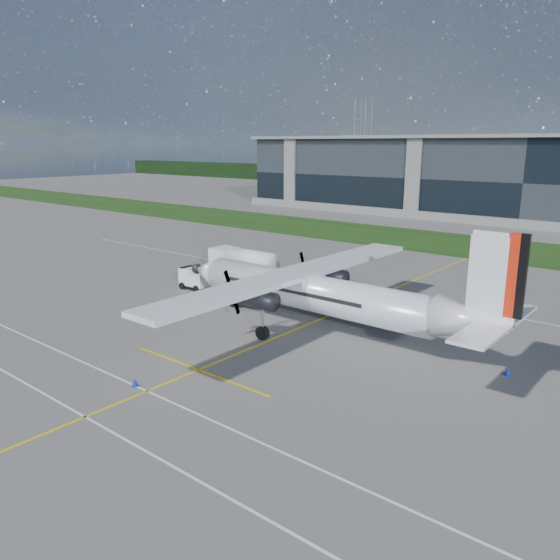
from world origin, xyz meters
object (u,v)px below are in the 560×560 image
turboprop_aircraft (323,273)px  safety_cone_nose_stbd (217,292)px  safety_cone_fwd (188,294)px  safety_cone_portwing (135,382)px  baggage_tug (196,279)px  safety_cone_tail (508,372)px  ground_crew_person (219,291)px  safety_cone_nose_port (195,299)px  pylon_west (362,141)px  fuel_tanker_truck (240,263)px

turboprop_aircraft → safety_cone_nose_stbd: (-13.52, 1.80, -4.24)m
safety_cone_fwd → safety_cone_portwing: (12.48, -15.04, 0.00)m
baggage_tug → safety_cone_fwd: baggage_tug is taller
safety_cone_fwd → safety_cone_nose_stbd: same height
baggage_tug → safety_cone_portwing: 22.38m
safety_cone_tail → safety_cone_nose_stbd: bearing=176.9°
ground_crew_person → safety_cone_fwd: (-3.57, -0.59, -0.79)m
baggage_tug → safety_cone_nose_port: size_ratio=6.86×
safety_cone_portwing → safety_cone_nose_stbd: (-10.79, 17.20, 0.00)m
pylon_west → fuel_tanker_truck: bearing=-63.5°
turboprop_aircraft → fuel_tanker_truck: 18.66m
safety_cone_nose_port → ground_crew_person: bearing=38.5°
fuel_tanker_truck → safety_cone_fwd: 8.71m
safety_cone_portwing → safety_cone_nose_stbd: size_ratio=1.00×
safety_cone_tail → safety_cone_nose_stbd: same height
fuel_tanker_truck → ground_crew_person: fuel_tanker_truck is taller
pylon_west → turboprop_aircraft: size_ratio=1.00×
fuel_tanker_truck → ground_crew_person: bearing=-58.2°
fuel_tanker_truck → safety_cone_tail: (30.40, -7.82, -1.37)m
ground_crew_person → safety_cone_portwing: bearing=-158.5°
safety_cone_nose_stbd → safety_cone_tail: bearing=-3.1°
safety_cone_nose_port → safety_cone_nose_stbd: size_ratio=1.00×
fuel_tanker_truck → ground_crew_person: 9.32m
turboprop_aircraft → safety_cone_nose_stbd: size_ratio=59.83×
turboprop_aircraft → baggage_tug: (-16.72, 2.05, -3.46)m
fuel_tanker_truck → safety_cone_nose_port: 9.90m
baggage_tug → safety_cone_portwing: baggage_tug is taller
baggage_tug → safety_cone_tail: (30.58, -1.74, -0.78)m
safety_cone_tail → safety_cone_nose_stbd: (-27.37, 1.49, 0.00)m
safety_cone_tail → safety_cone_nose_stbd: 27.41m
pylon_west → fuel_tanker_truck: (68.06, -136.50, -13.38)m
safety_cone_tail → safety_cone_fwd: same height
safety_cone_nose_stbd → baggage_tug: bearing=175.6°
ground_crew_person → safety_cone_fwd: 3.70m
fuel_tanker_truck → baggage_tug: (-0.17, -6.08, -0.59)m
safety_cone_tail → ground_crew_person: bearing=-179.8°
safety_cone_nose_stbd → ground_crew_person: bearing=-40.0°
safety_cone_fwd → safety_cone_portwing: 19.54m
turboprop_aircraft → safety_cone_portwing: 16.21m
fuel_tanker_truck → safety_cone_portwing: bearing=-59.6°
fuel_tanker_truck → ground_crew_person: size_ratio=4.15×
safety_cone_fwd → safety_cone_portwing: bearing=-50.3°
safety_cone_nose_port → safety_cone_fwd: (-1.84, 0.78, 0.00)m
ground_crew_person → turboprop_aircraft: bearing=-99.3°
safety_cone_nose_port → fuel_tanker_truck: bearing=109.0°
turboprop_aircraft → safety_cone_nose_port: bearing=-175.1°
safety_cone_fwd → fuel_tanker_truck: bearing=99.0°
safety_cone_fwd → baggage_tug: bearing=122.2°
pylon_west → safety_cone_fwd: bearing=-64.4°
pylon_west → safety_cone_nose_port: (71.25, -145.77, -14.75)m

